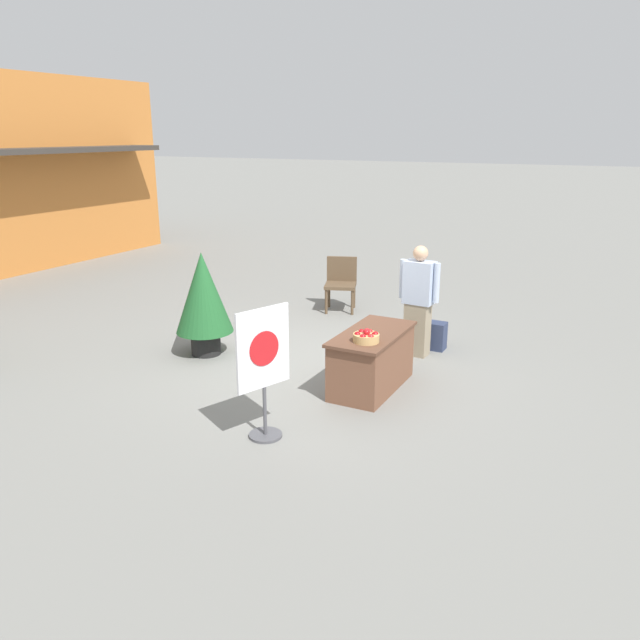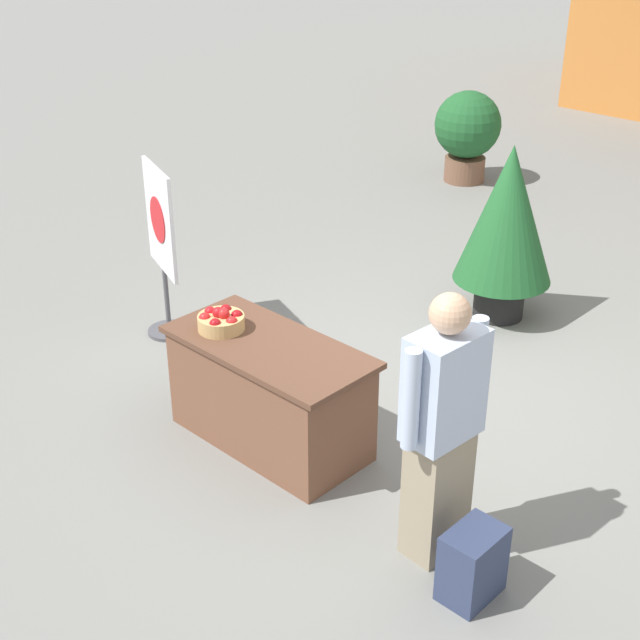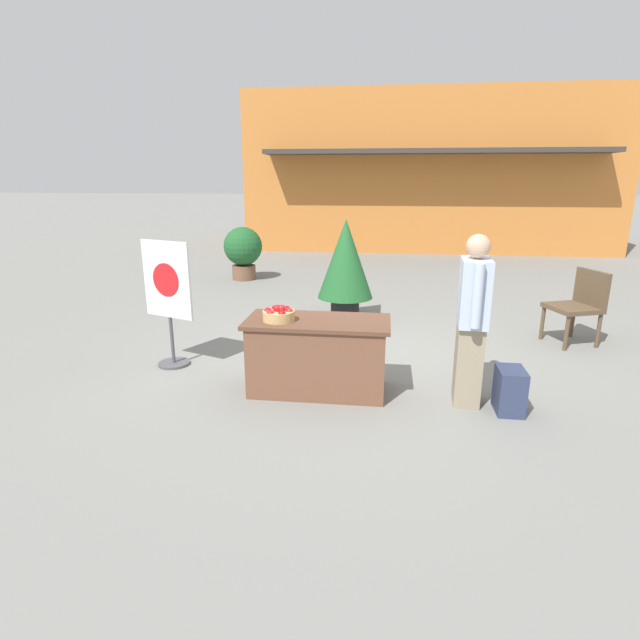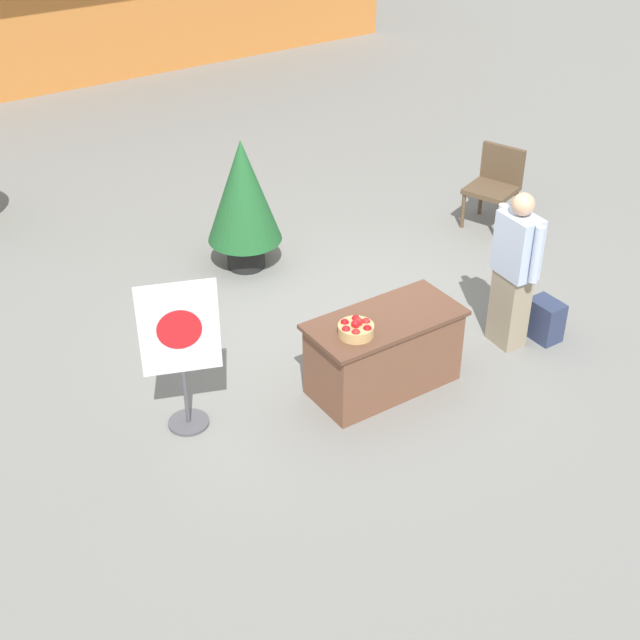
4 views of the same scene
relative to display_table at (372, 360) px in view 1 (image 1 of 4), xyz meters
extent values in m
plane|color=slate|center=(0.36, 1.13, -0.38)|extent=(120.00, 120.00, 0.00)
cube|color=brown|center=(0.00, 0.00, -0.02)|extent=(1.34, 0.64, 0.71)
cube|color=brown|center=(0.00, 0.00, 0.35)|extent=(1.43, 0.69, 0.04)
cylinder|color=tan|center=(-0.38, -0.08, 0.42)|extent=(0.31, 0.31, 0.10)
sphere|color=red|center=(-0.27, -0.07, 0.46)|extent=(0.08, 0.08, 0.08)
sphere|color=#A30F14|center=(-0.32, 0.01, 0.46)|extent=(0.08, 0.08, 0.08)
sphere|color=#A30F14|center=(-0.43, 0.02, 0.46)|extent=(0.08, 0.08, 0.08)
sphere|color=red|center=(-0.48, -0.08, 0.46)|extent=(0.08, 0.08, 0.08)
sphere|color=red|center=(-0.44, -0.16, 0.46)|extent=(0.08, 0.08, 0.08)
sphere|color=#A30F14|center=(-0.32, -0.17, 0.46)|extent=(0.08, 0.08, 0.08)
sphere|color=red|center=(-0.39, -0.09, 0.49)|extent=(0.08, 0.08, 0.08)
sphere|color=red|center=(-0.35, -0.07, 0.49)|extent=(0.08, 0.08, 0.08)
cube|color=gray|center=(1.46, -0.10, 0.01)|extent=(0.26, 0.36, 0.78)
cube|color=silver|center=(1.46, -0.10, 0.72)|extent=(0.29, 0.44, 0.62)
sphere|color=tan|center=(1.46, -0.10, 1.14)|extent=(0.22, 0.22, 0.22)
cylinder|color=silver|center=(1.44, -0.36, 0.74)|extent=(0.09, 0.09, 0.57)
cylinder|color=silver|center=(1.48, 0.16, 0.74)|extent=(0.09, 0.09, 0.57)
cube|color=#2D3856|center=(1.83, -0.25, -0.17)|extent=(0.24, 0.34, 0.42)
cylinder|color=#4C4C51|center=(-1.76, 0.49, -0.36)|extent=(0.36, 0.36, 0.03)
cylinder|color=#4C4C51|center=(-1.76, 0.49, -0.07)|extent=(0.04, 0.04, 0.55)
cube|color=silver|center=(-1.76, 0.49, 0.63)|extent=(0.64, 0.26, 0.86)
cylinder|color=red|center=(-1.77, 0.47, 0.63)|extent=(0.35, 0.14, 0.37)
cylinder|color=brown|center=(2.93, 1.61, -0.15)|extent=(0.05, 0.05, 0.45)
cylinder|color=brown|center=(2.77, 2.05, -0.15)|extent=(0.05, 0.05, 0.45)
cylinder|color=brown|center=(3.37, 1.77, -0.15)|extent=(0.05, 0.05, 0.45)
cylinder|color=brown|center=(3.21, 2.21, -0.15)|extent=(0.05, 0.05, 0.45)
cube|color=brown|center=(3.07, 1.91, 0.10)|extent=(0.71, 0.71, 0.06)
cube|color=brown|center=(3.30, 2.00, 0.36)|extent=(0.25, 0.54, 0.45)
cylinder|color=black|center=(0.06, 2.67, -0.20)|extent=(0.43, 0.43, 0.35)
cone|color=#1E5628|center=(0.06, 2.67, 0.56)|extent=(0.83, 0.83, 1.18)
camera|label=1|loc=(-6.89, -2.83, 2.78)|focal=35.00mm
camera|label=2|loc=(3.73, -3.42, 3.14)|focal=50.00mm
camera|label=3|loc=(0.64, -4.70, 1.73)|focal=28.00mm
camera|label=4|loc=(-4.15, -5.22, 4.67)|focal=50.00mm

